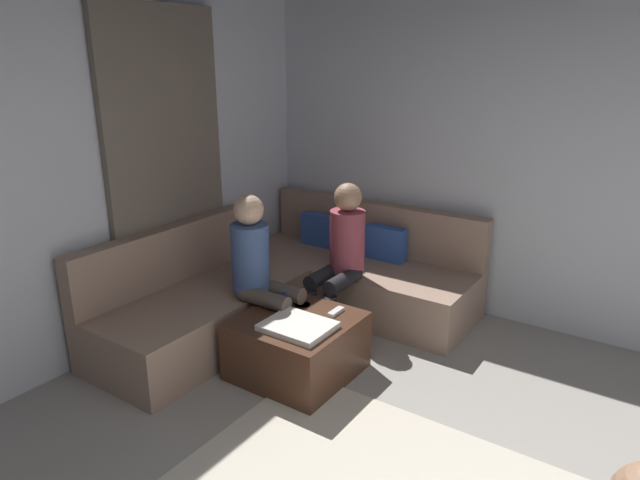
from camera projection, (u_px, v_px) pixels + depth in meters
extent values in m
cube|color=silver|center=(604.00, 168.00, 4.08)|extent=(6.00, 0.12, 2.70)
cube|color=#726659|center=(168.00, 175.00, 4.35)|extent=(0.06, 1.10, 2.50)
cube|color=#9E7F6B|center=(355.00, 283.00, 4.97)|extent=(2.10, 0.85, 0.42)
cube|color=#9E7F6B|center=(376.00, 226.00, 5.11)|extent=(2.10, 0.14, 0.45)
cube|color=#9E7F6B|center=(201.00, 318.00, 4.31)|extent=(0.85, 1.70, 0.42)
cube|color=#9E7F6B|center=(165.00, 256.00, 4.36)|extent=(0.14, 1.70, 0.45)
cube|color=#3359B2|center=(320.00, 233.00, 5.27)|extent=(0.36, 0.12, 0.36)
cube|color=#3359B2|center=(385.00, 246.00, 4.90)|extent=(0.36, 0.12, 0.36)
cube|color=#4C2D1E|center=(297.00, 346.00, 3.89)|extent=(0.76, 0.76, 0.42)
cube|color=white|center=(298.00, 326.00, 3.67)|extent=(0.44, 0.36, 0.04)
cylinder|color=#334C72|center=(287.00, 296.00, 4.07)|extent=(0.08, 0.08, 0.10)
cube|color=white|center=(336.00, 312.00, 3.90)|extent=(0.05, 0.15, 0.02)
cylinder|color=black|center=(329.00, 322.00, 4.24)|extent=(0.12, 0.12, 0.42)
cylinder|color=black|center=(309.00, 316.00, 4.34)|extent=(0.12, 0.12, 0.42)
cylinder|color=black|center=(343.00, 280.00, 4.31)|extent=(0.12, 0.40, 0.12)
cylinder|color=black|center=(324.00, 276.00, 4.41)|extent=(0.12, 0.40, 0.12)
cylinder|color=#993F4C|center=(347.00, 241.00, 4.44)|extent=(0.28, 0.28, 0.50)
sphere|color=tan|center=(348.00, 197.00, 4.33)|extent=(0.22, 0.22, 0.22)
cylinder|color=brown|center=(303.00, 330.00, 4.10)|extent=(0.12, 0.12, 0.42)
cylinder|color=brown|center=(288.00, 340.00, 3.96)|extent=(0.12, 0.12, 0.42)
cylinder|color=brown|center=(280.00, 291.00, 4.13)|extent=(0.40, 0.12, 0.12)
cylinder|color=brown|center=(265.00, 299.00, 3.99)|extent=(0.40, 0.12, 0.12)
cylinder|color=#3F598C|center=(250.00, 257.00, 4.08)|extent=(0.28, 0.28, 0.50)
sphere|color=#D8AD8C|center=(248.00, 210.00, 3.97)|extent=(0.22, 0.22, 0.22)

